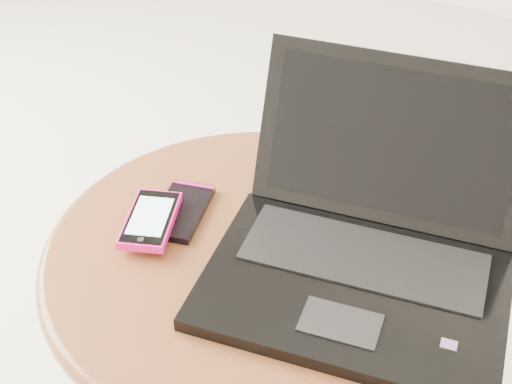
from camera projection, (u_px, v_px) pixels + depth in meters
The scene contains 4 objects.
table at pixel (260, 301), 1.02m from camera, with size 0.57×0.57×0.46m.
laptop at pixel (365, 244), 0.90m from camera, with size 0.42×0.40×0.22m.
phone_black at pixel (181, 211), 1.01m from camera, with size 0.09×0.13×0.01m.
phone_pink at pixel (150, 220), 0.98m from camera, with size 0.10×0.13×0.01m.
Camera 1 is at (0.32, -0.50, 1.10)m, focal length 51.66 mm.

